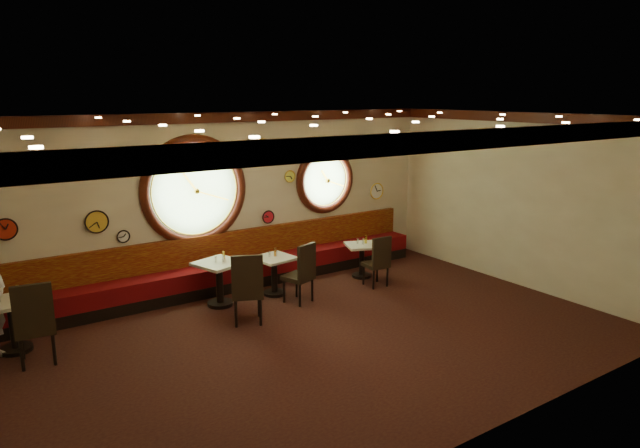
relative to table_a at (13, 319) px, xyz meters
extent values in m
cube|color=black|center=(3.72, -2.01, -0.48)|extent=(9.00, 6.00, 0.00)
cube|color=#BF8735|center=(3.72, -2.01, 2.72)|extent=(9.00, 6.00, 0.02)
cube|color=beige|center=(3.72, 0.99, 1.12)|extent=(9.00, 0.02, 3.20)
cube|color=beige|center=(3.72, -5.01, 1.12)|extent=(9.00, 0.02, 3.20)
cube|color=beige|center=(8.22, -2.01, 1.12)|extent=(0.02, 6.00, 3.20)
cube|color=#361109|center=(3.72, 0.94, 2.63)|extent=(9.00, 0.10, 0.18)
cube|color=#361109|center=(3.72, -4.96, 2.63)|extent=(9.00, 0.10, 0.18)
cube|color=#361109|center=(8.17, -2.01, 2.63)|extent=(0.10, 6.00, 0.18)
cube|color=black|center=(3.72, 0.71, -0.38)|extent=(8.00, 0.55, 0.20)
cube|color=#58070C|center=(3.72, 0.71, -0.13)|extent=(8.00, 0.55, 0.30)
cube|color=#5B0807|center=(3.72, 0.93, 0.27)|extent=(8.00, 0.10, 0.55)
cylinder|color=#82AF69|center=(3.12, 0.99, 1.37)|extent=(1.66, 0.02, 1.66)
torus|color=#361109|center=(3.12, 0.97, 1.37)|extent=(1.98, 0.18, 1.98)
torus|color=yellow|center=(3.12, 0.94, 1.37)|extent=(1.61, 0.03, 1.61)
cylinder|color=#82AF69|center=(5.92, 0.99, 1.32)|extent=(1.10, 0.02, 1.10)
torus|color=#361109|center=(5.92, 0.97, 1.32)|extent=(1.38, 0.18, 1.38)
torus|color=yellow|center=(5.92, 0.94, 1.32)|extent=(1.09, 0.03, 1.09)
cylinder|color=#A7CD40|center=(4.47, 0.95, 2.07)|extent=(0.30, 0.03, 0.30)
cylinder|color=black|center=(1.72, 0.95, 1.97)|extent=(0.24, 0.03, 0.24)
cylinder|color=red|center=(0.12, 0.95, 1.07)|extent=(0.32, 0.03, 0.32)
cylinder|color=black|center=(7.02, 0.95, 1.92)|extent=(0.28, 0.03, 0.28)
cylinder|color=white|center=(7.27, 0.95, 0.97)|extent=(0.34, 0.03, 0.34)
cylinder|color=white|center=(1.82, 0.95, 0.72)|extent=(0.20, 0.03, 0.20)
cylinder|color=#7FAB22|center=(0.52, 0.95, 1.87)|extent=(0.26, 0.03, 0.26)
cylinder|color=gold|center=(1.42, 0.95, 1.02)|extent=(0.36, 0.03, 0.36)
cylinder|color=#F9FB53|center=(5.07, 0.95, 1.47)|extent=(0.22, 0.03, 0.22)
cylinder|color=red|center=(4.57, 0.95, 0.72)|extent=(0.24, 0.03, 0.24)
cylinder|color=black|center=(0.00, 0.00, -0.45)|extent=(0.43, 0.43, 0.06)
cylinder|color=black|center=(0.00, 0.00, -0.10)|extent=(0.12, 0.12, 0.69)
cube|color=white|center=(0.00, 0.00, 0.25)|extent=(0.74, 0.74, 0.05)
cylinder|color=black|center=(3.11, 0.04, -0.45)|extent=(0.44, 0.44, 0.06)
cylinder|color=black|center=(3.11, 0.04, -0.10)|extent=(0.12, 0.12, 0.70)
cube|color=white|center=(3.11, 0.04, 0.27)|extent=(0.87, 0.87, 0.05)
cylinder|color=black|center=(4.15, -0.02, -0.45)|extent=(0.40, 0.40, 0.05)
cylinder|color=black|center=(4.15, -0.02, -0.13)|extent=(0.11, 0.11, 0.64)
cube|color=white|center=(4.15, -0.02, 0.20)|extent=(0.72, 0.72, 0.05)
cylinder|color=black|center=(6.06, -0.10, -0.45)|extent=(0.38, 0.38, 0.05)
cylinder|color=black|center=(6.06, -0.10, -0.15)|extent=(0.10, 0.10, 0.60)
cube|color=white|center=(6.06, -0.10, 0.16)|extent=(0.78, 0.78, 0.04)
cube|color=black|center=(0.21, -0.55, 0.01)|extent=(0.54, 0.54, 0.08)
cube|color=black|center=(0.19, -0.76, 0.37)|extent=(0.49, 0.12, 0.63)
cube|color=black|center=(3.17, -0.88, 0.00)|extent=(0.64, 0.64, 0.08)
cube|color=black|center=(3.08, -1.07, 0.36)|extent=(0.46, 0.26, 0.63)
cube|color=black|center=(4.30, -0.57, -0.03)|extent=(0.56, 0.56, 0.08)
cube|color=black|center=(4.37, -0.75, 0.29)|extent=(0.44, 0.20, 0.58)
cube|color=black|center=(5.96, -0.65, -0.07)|extent=(0.43, 0.43, 0.07)
cube|color=black|center=(5.95, -0.83, 0.23)|extent=(0.41, 0.07, 0.53)
cylinder|color=silver|center=(3.07, 0.06, 0.34)|extent=(0.04, 0.04, 0.10)
cylinder|color=silver|center=(4.08, 0.04, 0.27)|extent=(0.04, 0.04, 0.10)
cylinder|color=silver|center=(6.02, -0.01, 0.24)|extent=(0.04, 0.04, 0.10)
cylinder|color=silver|center=(0.04, -0.07, 0.32)|extent=(0.03, 0.03, 0.09)
cylinder|color=#B9B9BE|center=(3.18, 0.02, 0.34)|extent=(0.04, 0.04, 0.10)
cylinder|color=silver|center=(4.21, 0.01, 0.27)|extent=(0.04, 0.04, 0.10)
cylinder|color=silver|center=(6.09, -0.10, 0.24)|extent=(0.04, 0.04, 0.11)
cylinder|color=gold|center=(0.11, 0.10, 0.36)|extent=(0.05, 0.05, 0.16)
cylinder|color=gold|center=(3.25, 0.14, 0.36)|extent=(0.04, 0.04, 0.14)
cylinder|color=orange|center=(4.19, 0.02, 0.30)|extent=(0.05, 0.05, 0.15)
cylinder|color=gold|center=(6.17, -0.07, 0.27)|extent=(0.05, 0.05, 0.16)
camera|label=1|loc=(-0.62, -8.50, 3.04)|focal=32.00mm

